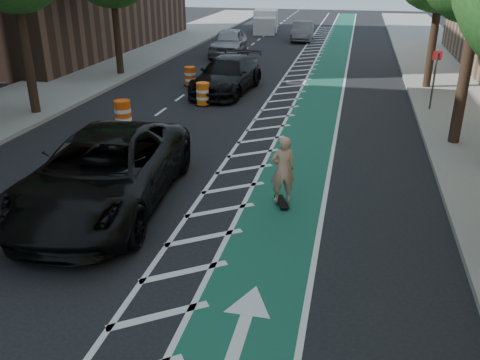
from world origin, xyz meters
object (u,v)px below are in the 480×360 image
(skateboarder, at_px, (283,170))
(barrel_a, at_px, (123,115))
(suv_far, at_px, (227,75))
(suv_near, at_px, (104,172))

(skateboarder, xyz_separation_m, barrel_a, (-6.71, 5.21, -0.48))
(skateboarder, relative_size, suv_far, 0.31)
(suv_near, xyz_separation_m, suv_far, (0.01, 12.53, -0.12))
(barrel_a, bearing_deg, skateboarder, -37.84)
(suv_near, height_order, barrel_a, suv_near)
(suv_near, bearing_deg, suv_far, 85.08)
(skateboarder, height_order, suv_near, suv_near)
(barrel_a, bearing_deg, suv_far, 69.21)
(suv_far, relative_size, barrel_a, 5.38)
(skateboarder, distance_m, barrel_a, 8.51)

